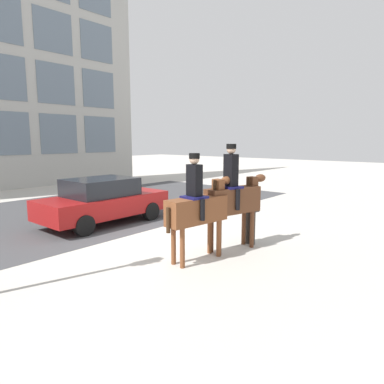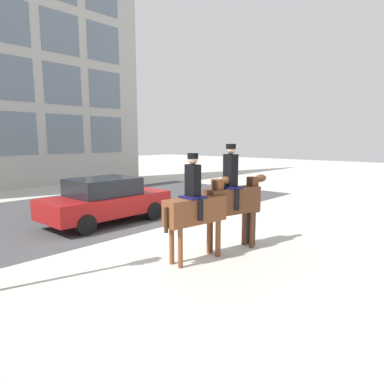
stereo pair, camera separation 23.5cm
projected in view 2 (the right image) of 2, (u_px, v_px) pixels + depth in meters
The scene contains 6 objects.
ground_plane at pixel (149, 236), 9.89m from camera, with size 80.00×80.00×0.00m, color beige.
road_surface at pixel (67, 213), 13.02m from camera, with size 20.36×8.50×0.01m.
mounted_horse_lead at pixel (197, 207), 7.78m from camera, with size 1.99×0.66×2.47m.
mounted_horse_companion at pixel (233, 197), 8.50m from camera, with size 1.92×0.81×2.67m.
pedestrian_bystander at pixel (251, 207), 8.97m from camera, with size 0.87×0.44×1.71m.
street_car_near_lane at pixel (106, 200), 11.41m from camera, with size 4.22×1.94×1.52m.
Camera 2 is at (-6.31, -7.32, 2.76)m, focal length 32.00 mm.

